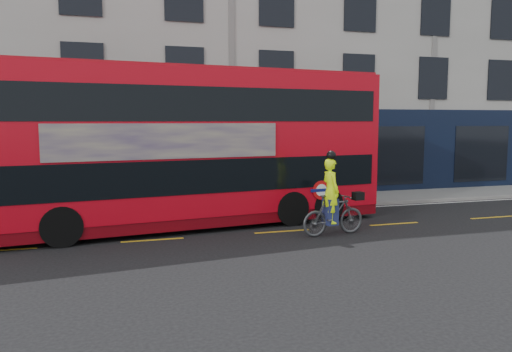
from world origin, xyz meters
name	(u,v)px	position (x,y,z in m)	size (l,w,h in m)	color
ground	(300,243)	(0.00, 0.00, 0.00)	(120.00, 120.00, 0.00)	black
pavement	(241,204)	(0.00, 6.50, 0.06)	(60.00, 3.00, 0.12)	slate
kerb	(251,210)	(0.00, 5.00, 0.07)	(60.00, 0.12, 0.13)	gray
building_terrace	(209,42)	(0.00, 12.94, 7.49)	(50.00, 10.07, 15.00)	#A4A19B
road_edge_line	(253,213)	(0.00, 4.70, 0.00)	(58.00, 0.10, 0.01)	silver
lane_dashes	(282,231)	(0.00, 1.50, 0.00)	(58.00, 0.12, 0.01)	gold
bus	(194,146)	(-2.46, 3.21, 2.62)	(12.92, 4.37, 5.12)	#B70715
cyclist	(333,207)	(1.29, 0.57, 0.86)	(2.14, 0.83, 2.58)	#3F4143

